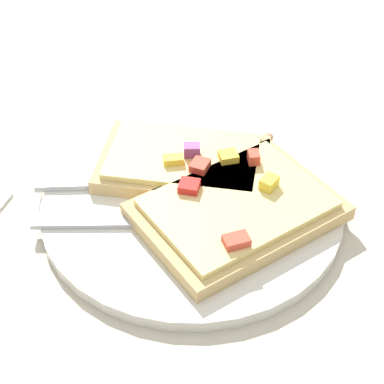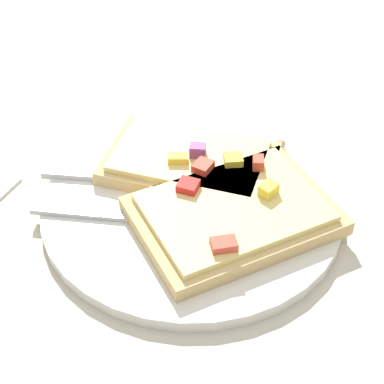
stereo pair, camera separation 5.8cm
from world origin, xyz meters
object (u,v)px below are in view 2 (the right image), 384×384
object	(u,v)px
fork	(167,219)
plate	(192,205)
pizza_slice_main	(234,213)
pizza_slice_corner	(190,161)
knife	(127,176)

from	to	relation	value
fork	plate	bearing A→B (deg)	58.14
plate	fork	xyz separation A→B (m)	(0.04, -0.01, 0.01)
pizza_slice_main	pizza_slice_corner	xyz separation A→B (m)	(-0.05, -0.07, 0.00)
knife	pizza_slice_main	size ratio (longest dim) A/B	0.90
fork	knife	xyz separation A→B (m)	(-0.03, -0.06, 0.00)
knife	pizza_slice_corner	world-z (taller)	pizza_slice_corner
plate	pizza_slice_corner	world-z (taller)	pizza_slice_corner
plate	pizza_slice_corner	xyz separation A→B (m)	(-0.04, -0.02, 0.02)
fork	knife	size ratio (longest dim) A/B	1.15
plate	knife	bearing A→B (deg)	-89.76
fork	pizza_slice_main	xyz separation A→B (m)	(-0.03, 0.05, 0.01)
fork	pizza_slice_corner	distance (m)	0.08
pizza_slice_main	knife	bearing A→B (deg)	123.03
fork	pizza_slice_corner	size ratio (longest dim) A/B	1.23
knife	fork	bearing A→B (deg)	-50.23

